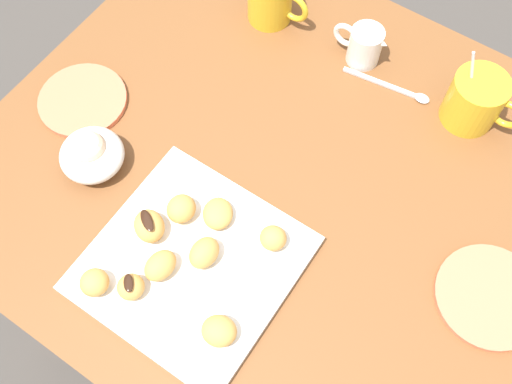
# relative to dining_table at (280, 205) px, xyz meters

# --- Properties ---
(ground_plane) EXTENTS (8.00, 8.00, 0.00)m
(ground_plane) POSITION_rel_dining_table_xyz_m (0.00, 0.00, -0.61)
(ground_plane) COLOR #423D38
(dining_table) EXTENTS (0.99, 0.87, 0.74)m
(dining_table) POSITION_rel_dining_table_xyz_m (0.00, 0.00, 0.00)
(dining_table) COLOR brown
(dining_table) RESTS_ON ground_plane
(pastry_plate_square) EXTENTS (0.30, 0.30, 0.02)m
(pastry_plate_square) POSITION_rel_dining_table_xyz_m (-0.03, -0.22, 0.14)
(pastry_plate_square) COLOR silver
(pastry_plate_square) RESTS_ON dining_table
(coffee_mug_mustard_right) EXTENTS (0.13, 0.09, 0.15)m
(coffee_mug_mustard_right) POSITION_rel_dining_table_xyz_m (0.21, 0.27, 0.18)
(coffee_mug_mustard_right) COLOR gold
(coffee_mug_mustard_right) RESTS_ON dining_table
(cream_pitcher_white) EXTENTS (0.10, 0.06, 0.07)m
(cream_pitcher_white) POSITION_rel_dining_table_xyz_m (-0.01, 0.28, 0.17)
(cream_pitcher_white) COLOR silver
(cream_pitcher_white) RESTS_ON dining_table
(ice_cream_bowl) EXTENTS (0.11, 0.11, 0.08)m
(ice_cream_bowl) POSITION_rel_dining_table_xyz_m (-0.27, -0.16, 0.17)
(ice_cream_bowl) COLOR silver
(ice_cream_bowl) RESTS_ON dining_table
(saucer_coral_left) EXTENTS (0.16, 0.16, 0.01)m
(saucer_coral_left) POSITION_rel_dining_table_xyz_m (0.37, -0.01, 0.14)
(saucer_coral_left) COLOR #E5704C
(saucer_coral_left) RESTS_ON dining_table
(saucer_coral_right) EXTENTS (0.16, 0.16, 0.01)m
(saucer_coral_right) POSITION_rel_dining_table_xyz_m (-0.37, -0.08, 0.14)
(saucer_coral_right) COLOR #E5704C
(saucer_coral_right) RESTS_ON dining_table
(loose_spoon_near_saucer) EXTENTS (0.16, 0.03, 0.01)m
(loose_spoon_near_saucer) POSITION_rel_dining_table_xyz_m (0.08, 0.25, 0.14)
(loose_spoon_near_saucer) COLOR silver
(loose_spoon_near_saucer) RESTS_ON dining_table
(beignet_0) EXTENTS (0.05, 0.05, 0.04)m
(beignet_0) POSITION_rel_dining_table_xyz_m (-0.09, -0.16, 0.17)
(beignet_0) COLOR #D19347
(beignet_0) RESTS_ON pastry_plate_square
(beignet_1) EXTENTS (0.06, 0.06, 0.03)m
(beignet_1) POSITION_rel_dining_table_xyz_m (-0.12, -0.33, 0.17)
(beignet_1) COLOR #D19347
(beignet_1) RESTS_ON pastry_plate_square
(beignet_2) EXTENTS (0.04, 0.05, 0.04)m
(beignet_2) POSITION_rel_dining_table_xyz_m (-0.01, -0.20, 0.17)
(beignet_2) COLOR #D19347
(beignet_2) RESTS_ON pastry_plate_square
(beignet_3) EXTENTS (0.06, 0.06, 0.03)m
(beignet_3) POSITION_rel_dining_table_xyz_m (0.07, -0.28, 0.17)
(beignet_3) COLOR #D19347
(beignet_3) RESTS_ON pastry_plate_square
(beignet_4) EXTENTS (0.06, 0.06, 0.03)m
(beignet_4) POSITION_rel_dining_table_xyz_m (-0.07, -0.30, 0.17)
(beignet_4) COLOR #D19347
(beignet_4) RESTS_ON pastry_plate_square
(chocolate_drizzle_4) EXTENTS (0.03, 0.03, 0.00)m
(chocolate_drizzle_4) POSITION_rel_dining_table_xyz_m (-0.07, -0.30, 0.18)
(chocolate_drizzle_4) COLOR black
(chocolate_drizzle_4) RESTS_ON beignet_4
(beignet_5) EXTENTS (0.07, 0.07, 0.03)m
(beignet_5) POSITION_rel_dining_table_xyz_m (-0.04, -0.13, 0.16)
(beignet_5) COLOR #D19347
(beignet_5) RESTS_ON pastry_plate_square
(beignet_6) EXTENTS (0.05, 0.05, 0.04)m
(beignet_6) POSITION_rel_dining_table_xyz_m (0.06, -0.12, 0.17)
(beignet_6) COLOR #D19347
(beignet_6) RESTS_ON pastry_plate_square
(beignet_7) EXTENTS (0.05, 0.06, 0.04)m
(beignet_7) POSITION_rel_dining_table_xyz_m (-0.06, -0.25, 0.17)
(beignet_7) COLOR #D19347
(beignet_7) RESTS_ON pastry_plate_square
(beignet_8) EXTENTS (0.07, 0.07, 0.04)m
(beignet_8) POSITION_rel_dining_table_xyz_m (-0.11, -0.21, 0.17)
(beignet_8) COLOR #D19347
(beignet_8) RESTS_ON pastry_plate_square
(chocolate_drizzle_8) EXTENTS (0.04, 0.03, 0.00)m
(chocolate_drizzle_8) POSITION_rel_dining_table_xyz_m (-0.11, -0.21, 0.19)
(chocolate_drizzle_8) COLOR black
(chocolate_drizzle_8) RESTS_ON beignet_8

